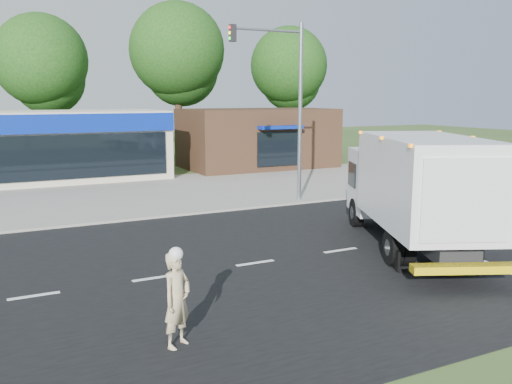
# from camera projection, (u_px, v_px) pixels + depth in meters

# --- Properties ---
(ground) EXTENTS (120.00, 120.00, 0.00)m
(ground) POSITION_uv_depth(u_px,v_px,m) (340.00, 251.00, 17.08)
(ground) COLOR #385123
(ground) RESTS_ON ground
(road_asphalt) EXTENTS (60.00, 14.00, 0.02)m
(road_asphalt) POSITION_uv_depth(u_px,v_px,m) (340.00, 251.00, 17.08)
(road_asphalt) COLOR black
(road_asphalt) RESTS_ON ground
(sidewalk) EXTENTS (60.00, 2.40, 0.12)m
(sidewalk) POSITION_uv_depth(u_px,v_px,m) (235.00, 204.00, 24.32)
(sidewalk) COLOR gray
(sidewalk) RESTS_ON ground
(parking_apron) EXTENTS (60.00, 9.00, 0.02)m
(parking_apron) POSITION_uv_depth(u_px,v_px,m) (191.00, 186.00, 29.45)
(parking_apron) COLOR gray
(parking_apron) RESTS_ON ground
(lane_markings) EXTENTS (55.20, 7.00, 0.01)m
(lane_markings) POSITION_uv_depth(u_px,v_px,m) (403.00, 256.00, 16.48)
(lane_markings) COLOR silver
(lane_markings) RESTS_ON road_asphalt
(ems_box_truck) EXTENTS (5.60, 8.58, 3.66)m
(ems_box_truck) POSITION_uv_depth(u_px,v_px,m) (414.00, 184.00, 16.94)
(ems_box_truck) COLOR black
(ems_box_truck) RESTS_ON ground
(emergency_worker) EXTENTS (0.82, 0.75, 2.00)m
(emergency_worker) POSITION_uv_depth(u_px,v_px,m) (177.00, 298.00, 10.38)
(emergency_worker) COLOR #C8B085
(emergency_worker) RESTS_ON ground
(retail_strip_mall) EXTENTS (18.00, 6.20, 4.00)m
(retail_strip_mall) POSITION_uv_depth(u_px,v_px,m) (3.00, 147.00, 30.41)
(retail_strip_mall) COLOR beige
(retail_strip_mall) RESTS_ON ground
(brown_storefront) EXTENTS (10.00, 6.70, 4.00)m
(brown_storefront) POSITION_uv_depth(u_px,v_px,m) (257.00, 138.00, 37.44)
(brown_storefront) COLOR #382316
(brown_storefront) RESTS_ON ground
(traffic_signal_pole) EXTENTS (3.51, 0.25, 8.00)m
(traffic_signal_pole) POSITION_uv_depth(u_px,v_px,m) (288.00, 94.00, 23.97)
(traffic_signal_pole) COLOR gray
(traffic_signal_pole) RESTS_ON ground
(background_trees) EXTENTS (36.77, 7.39, 12.10)m
(background_trees) POSITION_uv_depth(u_px,v_px,m) (114.00, 62.00, 40.31)
(background_trees) COLOR #332114
(background_trees) RESTS_ON ground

